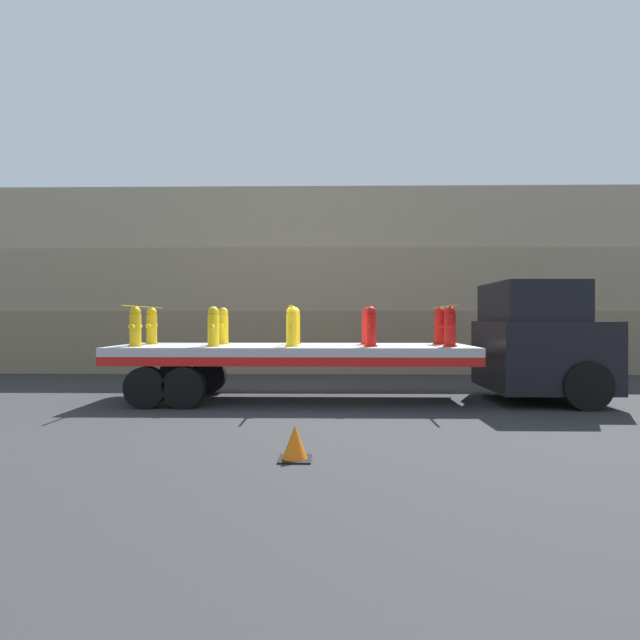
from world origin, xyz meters
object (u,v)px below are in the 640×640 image
object	(u,v)px
truck_cab	(543,342)
fire_hydrant_red_far_4	(440,326)
fire_hydrant_yellow_far_0	(152,326)
fire_hydrant_red_near_4	(450,327)
fire_hydrant_yellow_far_2	(295,326)
traffic_cone	(295,443)
fire_hydrant_yellow_near_0	(135,327)
fire_hydrant_yellow_near_1	(213,327)
fire_hydrant_yellow_far_1	(223,326)
fire_hydrant_red_far_3	(367,326)
fire_hydrant_yellow_near_2	(292,327)
fire_hydrant_red_near_3	(371,327)
flatbed_trailer	(272,356)

from	to	relation	value
truck_cab	fire_hydrant_red_far_4	xyz separation A→B (m)	(-2.34, 0.53, 0.38)
fire_hydrant_yellow_far_0	fire_hydrant_red_near_4	xyz separation A→B (m)	(7.25, -1.06, 0.00)
fire_hydrant_yellow_far_2	fire_hydrant_red_near_4	bearing A→B (deg)	-16.32
fire_hydrant_yellow_far_2	traffic_cone	bearing A→B (deg)	-86.11
fire_hydrant_yellow_far_2	fire_hydrant_yellow_near_0	bearing A→B (deg)	-163.68
fire_hydrant_yellow_far_0	fire_hydrant_yellow_near_1	bearing A→B (deg)	-30.36
fire_hydrant_red_near_4	fire_hydrant_yellow_far_2	bearing A→B (deg)	163.68
fire_hydrant_yellow_far_1	fire_hydrant_red_far_4	world-z (taller)	same
truck_cab	fire_hydrant_red_far_3	xyz separation A→B (m)	(-4.16, 0.53, 0.38)
fire_hydrant_yellow_near_2	fire_hydrant_red_near_3	xyz separation A→B (m)	(1.81, 0.00, 0.00)
fire_hydrant_yellow_near_2	fire_hydrant_red_far_4	xyz separation A→B (m)	(3.63, 1.06, 0.00)
fire_hydrant_yellow_near_0	fire_hydrant_yellow_far_2	xyz separation A→B (m)	(3.63, 1.06, 0.00)
fire_hydrant_red_far_4	flatbed_trailer	bearing A→B (deg)	-172.70
truck_cab	fire_hydrant_yellow_far_2	distance (m)	6.00
fire_hydrant_red_near_4	fire_hydrant_red_far_4	bearing A→B (deg)	90.00
flatbed_trailer	fire_hydrant_yellow_far_1	bearing A→B (deg)	157.73
fire_hydrant_yellow_far_0	fire_hydrant_red_near_3	bearing A→B (deg)	-11.05
fire_hydrant_yellow_near_0	fire_hydrant_yellow_near_1	distance (m)	1.81
fire_hydrant_yellow_near_0	fire_hydrant_red_near_3	bearing A→B (deg)	0.00
fire_hydrant_yellow_far_2	fire_hydrant_yellow_far_1	bearing A→B (deg)	180.00
flatbed_trailer	fire_hydrant_yellow_far_2	xyz separation A→B (m)	(0.52, 0.53, 0.71)
flatbed_trailer	fire_hydrant_red_far_4	size ratio (longest dim) A/B	9.16
flatbed_trailer	fire_hydrant_yellow_near_1	distance (m)	1.57
fire_hydrant_yellow_far_0	fire_hydrant_yellow_near_2	bearing A→B (deg)	-16.32
fire_hydrant_yellow_near_0	fire_hydrant_red_near_4	size ratio (longest dim) A/B	1.00
fire_hydrant_yellow_near_2	fire_hydrant_red_far_3	size ratio (longest dim) A/B	1.00
fire_hydrant_yellow_far_2	fire_hydrant_red_far_3	distance (m)	1.81
fire_hydrant_red_far_3	fire_hydrant_red_far_4	bearing A→B (deg)	0.00
fire_hydrant_yellow_near_0	fire_hydrant_red_far_3	size ratio (longest dim) A/B	1.00
flatbed_trailer	fire_hydrant_yellow_near_1	xyz separation A→B (m)	(-1.30, -0.53, 0.71)
fire_hydrant_yellow_near_0	fire_hydrant_red_far_4	world-z (taller)	same
truck_cab	fire_hydrant_yellow_near_1	size ratio (longest dim) A/B	3.06
flatbed_trailer	fire_hydrant_red_near_3	distance (m)	2.49
fire_hydrant_yellow_far_1	fire_hydrant_red_far_4	size ratio (longest dim) A/B	1.00
fire_hydrant_red_near_3	fire_hydrant_yellow_near_1	bearing A→B (deg)	180.00
fire_hydrant_yellow_near_1	fire_hydrant_red_near_3	xyz separation A→B (m)	(3.63, 0.00, 0.00)
truck_cab	traffic_cone	size ratio (longest dim) A/B	5.82
fire_hydrant_yellow_near_0	fire_hydrant_red_far_3	xyz separation A→B (m)	(5.44, 1.06, 0.00)
fire_hydrant_yellow_far_2	fire_hydrant_red_far_4	bearing A→B (deg)	0.00
truck_cab	fire_hydrant_yellow_far_0	size ratio (longest dim) A/B	3.06
fire_hydrant_yellow_near_1	fire_hydrant_yellow_near_0	bearing A→B (deg)	180.00
traffic_cone	fire_hydrant_red_far_3	bearing A→B (deg)	75.64
flatbed_trailer	fire_hydrant_yellow_near_0	xyz separation A→B (m)	(-3.11, -0.53, 0.71)
fire_hydrant_yellow_near_2	traffic_cone	bearing A→B (deg)	-85.21
fire_hydrant_yellow_near_1	fire_hydrant_yellow_far_2	size ratio (longest dim) A/B	1.00
flatbed_trailer	fire_hydrant_yellow_near_2	xyz separation A→B (m)	(0.52, -0.53, 0.71)
flatbed_trailer	fire_hydrant_yellow_near_1	size ratio (longest dim) A/B	9.16
fire_hydrant_yellow_near_1	fire_hydrant_yellow_near_2	size ratio (longest dim) A/B	1.00
truck_cab	fire_hydrant_red_far_3	world-z (taller)	truck_cab
fire_hydrant_red_near_3	fire_hydrant_yellow_far_1	bearing A→B (deg)	163.68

